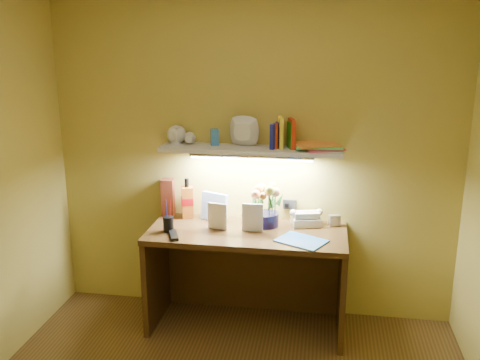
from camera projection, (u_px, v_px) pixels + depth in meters
name	position (u px, v px, depth m)	size (l,w,h in m)	color
desk	(247.00, 279.00, 3.87)	(1.40, 0.60, 0.75)	#351E0E
flower_bouquet	(266.00, 203.00, 3.84)	(0.21, 0.21, 0.33)	#100D36
telephone	(306.00, 217.00, 3.87)	(0.20, 0.15, 0.12)	beige
desk_clock	(334.00, 220.00, 3.86)	(0.08, 0.04, 0.08)	#B6B6BB
whisky_bottle	(187.00, 198.00, 4.01)	(0.08, 0.08, 0.31)	#B85A17
whisky_box	(168.00, 197.00, 4.07)	(0.09, 0.09, 0.28)	#612515
pen_cup	(168.00, 219.00, 3.75)	(0.07, 0.07, 0.18)	black
art_card	(214.00, 207.00, 3.96)	(0.21, 0.04, 0.21)	white
tv_remote	(174.00, 235.00, 3.67)	(0.05, 0.18, 0.02)	black
blue_folder	(301.00, 241.00, 3.58)	(0.31, 0.23, 0.01)	#377DD3
desk_book_a	(208.00, 215.00, 3.81)	(0.14, 0.02, 0.19)	white
desk_book_b	(242.00, 217.00, 3.75)	(0.15, 0.02, 0.20)	silver
wall_shelf	(251.00, 144.00, 3.79)	(1.32, 0.32, 0.25)	silver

